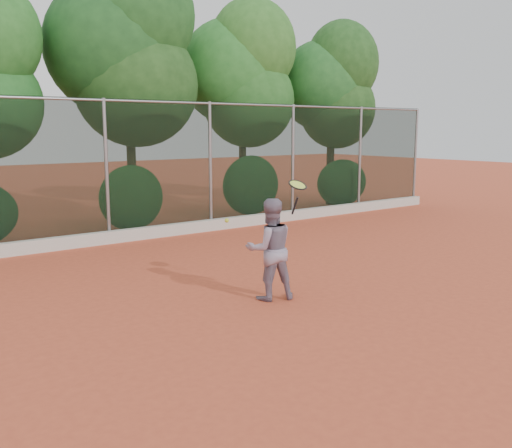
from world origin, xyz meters
TOP-DOWN VIEW (x-y plane):
  - ground at (0.00, 0.00)m, footprint 80.00×80.00m
  - concrete_curb at (0.00, 6.82)m, footprint 24.00×0.20m
  - tennis_player at (0.17, 0.84)m, footprint 0.98×0.87m
  - chainlink_fence at (-0.00, 7.00)m, footprint 24.09×0.09m
  - foliage_backdrop at (-0.55, 8.98)m, footprint 23.70×3.63m
  - tennis_racket at (0.61, 0.69)m, footprint 0.33×0.31m
  - tennis_ball_in_flight at (-0.55, 1.04)m, footprint 0.07×0.07m

SIDE VIEW (x-z plane):
  - ground at x=0.00m, z-range 0.00..0.00m
  - concrete_curb at x=0.00m, z-range 0.00..0.30m
  - tennis_player at x=0.17m, z-range 0.00..1.67m
  - tennis_ball_in_flight at x=-0.55m, z-range 1.32..1.39m
  - tennis_racket at x=0.61m, z-range 1.55..2.13m
  - chainlink_fence at x=0.00m, z-range 0.11..3.61m
  - foliage_backdrop at x=-0.55m, z-range 0.63..8.18m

